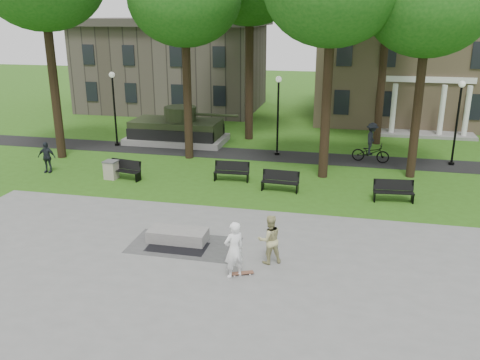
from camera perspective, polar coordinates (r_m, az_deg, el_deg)
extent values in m
plane|color=#2B5313|center=(19.73, -2.63, -6.32)|extent=(120.00, 120.00, 0.00)
cube|color=gray|center=(15.52, -7.55, -13.74)|extent=(22.00, 16.00, 0.02)
cube|color=black|center=(30.80, 3.17, 2.77)|extent=(44.00, 2.60, 0.01)
cube|color=#9E8460|center=(43.83, 19.73, 11.68)|extent=(16.00, 11.00, 8.00)
cube|color=#38332D|center=(43.63, 20.36, 17.28)|extent=(17.00, 12.00, 0.60)
cube|color=silver|center=(38.42, 20.62, 10.51)|extent=(6.00, 0.30, 0.40)
cube|color=#4C443D|center=(46.78, -7.42, 12.42)|extent=(15.00, 10.00, 7.20)
cylinder|color=black|center=(31.41, -20.19, 10.34)|extent=(0.52, 0.52, 8.96)
cylinder|color=black|center=(29.61, -5.94, 9.98)|extent=(0.48, 0.48, 8.00)
cylinder|color=black|center=(26.15, 9.72, 9.09)|extent=(0.50, 0.50, 8.32)
cylinder|color=black|center=(27.35, 19.34, 8.05)|extent=(0.46, 0.46, 7.68)
ellipsoid|color=#154C11|center=(27.01, 20.45, 18.10)|extent=(6.00, 6.00, 5.10)
cylinder|color=black|center=(34.17, 1.05, 12.24)|extent=(0.54, 0.54, 9.28)
cylinder|color=black|center=(34.07, 15.64, 11.03)|extent=(0.50, 0.50, 8.64)
cylinder|color=black|center=(33.62, -13.88, 7.42)|extent=(0.12, 0.12, 4.40)
sphere|color=silver|center=(33.28, -14.19, 11.39)|extent=(0.36, 0.36, 0.36)
cylinder|color=black|center=(34.06, -13.61, 3.92)|extent=(0.32, 0.32, 0.16)
cylinder|color=black|center=(30.51, 4.26, 6.84)|extent=(0.12, 0.12, 4.40)
sphere|color=silver|center=(30.13, 4.37, 11.22)|extent=(0.36, 0.36, 0.36)
cylinder|color=black|center=(30.99, 4.17, 2.99)|extent=(0.32, 0.32, 0.16)
cylinder|color=black|center=(30.75, 23.11, 5.52)|extent=(0.12, 0.12, 4.40)
sphere|color=silver|center=(30.38, 23.67, 9.83)|extent=(0.36, 0.36, 0.36)
cylinder|color=black|center=(31.23, 22.64, 1.73)|extent=(0.32, 0.32, 0.16)
cube|color=gray|center=(34.22, -7.10, 4.56)|extent=(6.50, 3.40, 0.40)
cube|color=#242B16|center=(34.05, -7.15, 5.79)|extent=(5.80, 2.80, 1.10)
cube|color=black|center=(32.86, -7.91, 4.95)|extent=(5.80, 0.35, 0.70)
cube|color=black|center=(35.34, -6.41, 5.94)|extent=(5.80, 0.35, 0.70)
cylinder|color=#242B16|center=(33.75, -6.73, 7.43)|extent=(2.10, 2.10, 0.90)
cylinder|color=#242B16|center=(33.08, -2.93, 7.31)|extent=(3.20, 0.18, 0.18)
cube|color=black|center=(18.94, -7.06, -7.47)|extent=(2.20, 1.20, 0.00)
cube|color=gray|center=(19.34, -6.99, -6.18)|extent=(2.20, 1.00, 0.45)
cube|color=brown|center=(16.93, 0.20, -10.48)|extent=(0.79, 0.50, 0.07)
imported|color=white|center=(16.40, -0.67, -7.84)|extent=(0.83, 0.81, 1.92)
imported|color=tan|center=(17.36, 3.34, -6.67)|extent=(1.05, 0.98, 1.74)
imported|color=#1F242A|center=(29.18, -20.89, 2.41)|extent=(1.01, 0.48, 1.69)
imported|color=black|center=(30.24, 14.45, 3.00)|extent=(2.20, 1.04, 1.11)
imported|color=black|center=(30.04, 14.58, 4.51)|extent=(0.85, 1.28, 1.85)
cube|color=black|center=(26.86, -12.89, 1.00)|extent=(1.85, 0.78, 0.05)
cube|color=black|center=(26.97, -12.74, 1.74)|extent=(1.80, 0.49, 0.50)
cube|color=black|center=(27.30, -14.47, 0.65)|extent=(0.14, 0.45, 0.45)
cube|color=black|center=(26.59, -11.19, 0.42)|extent=(0.14, 0.45, 0.45)
cube|color=black|center=(25.91, -0.97, 0.83)|extent=(1.82, 0.52, 0.05)
cube|color=black|center=(26.03, -0.86, 1.60)|extent=(1.80, 0.22, 0.50)
cube|color=black|center=(26.18, -2.77, 0.48)|extent=(0.08, 0.45, 0.45)
cube|color=black|center=(25.80, 0.87, 0.23)|extent=(0.08, 0.45, 0.45)
cube|color=black|center=(24.48, 4.51, -0.27)|extent=(1.82, 0.55, 0.05)
cube|color=black|center=(24.59, 4.60, 0.55)|extent=(1.81, 0.25, 0.50)
cube|color=black|center=(24.67, 2.55, -0.63)|extent=(0.08, 0.45, 0.45)
cube|color=black|center=(24.46, 6.47, -0.91)|extent=(0.08, 0.45, 0.45)
cube|color=black|center=(24.08, 16.87, -1.35)|extent=(1.83, 0.62, 0.05)
cube|color=black|center=(24.19, 16.90, -0.50)|extent=(1.81, 0.33, 0.50)
cube|color=black|center=(24.09, 14.81, -1.72)|extent=(0.10, 0.45, 0.45)
cube|color=black|center=(24.24, 18.82, -1.98)|extent=(0.10, 0.45, 0.45)
cube|color=#AAA08C|center=(27.14, -14.26, 1.07)|extent=(0.64, 0.64, 0.90)
cube|color=#4C4C4C|center=(27.00, -14.34, 2.04)|extent=(0.70, 0.70, 0.06)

